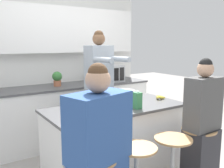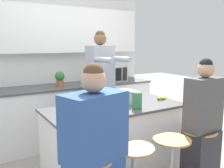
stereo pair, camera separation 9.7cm
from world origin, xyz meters
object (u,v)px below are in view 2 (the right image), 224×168
object	(u,v)px
bar_stool_center_right	(171,168)
fruit_bowl	(90,105)
kitchen_island	(115,142)
microwave	(110,74)
person_cooking	(101,95)
juice_carton	(137,101)
banana_bunch	(161,98)
person_wrapped_blanket	(95,159)
person_seated_near	(202,132)
bar_stool_rightmost	(198,157)
cooking_pot	(125,97)
coffee_cup_near	(108,104)
potted_plant	(60,78)

from	to	relation	value
bar_stool_center_right	fruit_bowl	world-z (taller)	fruit_bowl
kitchen_island	microwave	distance (m)	1.68
person_cooking	juice_carton	world-z (taller)	person_cooking
bar_stool_center_right	banana_bunch	bearing A→B (deg)	55.39
banana_bunch	microwave	world-z (taller)	microwave
person_wrapped_blanket	person_seated_near	world-z (taller)	person_wrapped_blanket
person_cooking	person_seated_near	bearing A→B (deg)	-74.25
fruit_bowl	bar_stool_rightmost	bearing A→B (deg)	-38.43
person_cooking	cooking_pot	distance (m)	0.55
coffee_cup_near	microwave	distance (m)	1.63
person_seated_near	person_cooking	bearing A→B (deg)	110.13
person_seated_near	cooking_pot	distance (m)	0.95
bar_stool_rightmost	banana_bunch	distance (m)	0.84
bar_stool_center_right	cooking_pot	bearing A→B (deg)	92.21
cooking_pot	juice_carton	distance (m)	0.31
person_seated_near	microwave	world-z (taller)	person_seated_near
cooking_pot	juice_carton	xyz separation A→B (m)	(-0.05, -0.30, 0.02)
cooking_pot	banana_bunch	world-z (taller)	cooking_pot
potted_plant	cooking_pot	bearing A→B (deg)	-75.30
kitchen_island	person_wrapped_blanket	world-z (taller)	person_wrapped_blanket
fruit_bowl	coffee_cup_near	size ratio (longest dim) A/B	1.71
coffee_cup_near	potted_plant	xyz separation A→B (m)	(-0.05, 1.42, 0.13)
person_cooking	person_seated_near	distance (m)	1.42
person_wrapped_blanket	fruit_bowl	size ratio (longest dim) A/B	7.12
bar_stool_center_right	person_cooking	world-z (taller)	person_cooking
coffee_cup_near	microwave	bearing A→B (deg)	57.95
person_cooking	coffee_cup_near	bearing A→B (deg)	-118.05
kitchen_island	banana_bunch	xyz separation A→B (m)	(0.69, -0.01, 0.46)
bar_stool_rightmost	microwave	bearing A→B (deg)	87.18
fruit_bowl	potted_plant	distance (m)	1.34
person_wrapped_blanket	coffee_cup_near	world-z (taller)	person_wrapped_blanket
bar_stool_rightmost	juice_carton	size ratio (longest dim) A/B	3.40
bar_stool_center_right	cooking_pot	size ratio (longest dim) A/B	1.98
coffee_cup_near	potted_plant	distance (m)	1.43
bar_stool_center_right	person_seated_near	size ratio (longest dim) A/B	0.47
bar_stool_rightmost	coffee_cup_near	size ratio (longest dim) A/B	5.67
kitchen_island	banana_bunch	world-z (taller)	banana_bunch
bar_stool_center_right	cooking_pot	distance (m)	0.97
bar_stool_rightmost	microwave	xyz separation A→B (m)	(0.10, 2.02, 0.70)
bar_stool_rightmost	person_cooking	world-z (taller)	person_cooking
kitchen_island	coffee_cup_near	xyz separation A→B (m)	(-0.11, -0.02, 0.48)
bar_stool_center_right	bar_stool_rightmost	distance (m)	0.44
person_wrapped_blanket	person_seated_near	distance (m)	1.30
person_seated_near	coffee_cup_near	size ratio (longest dim) A/B	12.11
person_cooking	person_seated_near	xyz separation A→B (m)	(0.52, -1.31, -0.23)
banana_bunch	microwave	bearing A→B (deg)	87.27
person_wrapped_blanket	microwave	world-z (taller)	person_wrapped_blanket
bar_stool_center_right	cooking_pot	xyz separation A→B (m)	(-0.03, 0.77, 0.59)
kitchen_island	juice_carton	bearing A→B (deg)	-57.37
coffee_cup_near	potted_plant	size ratio (longest dim) A/B	0.52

